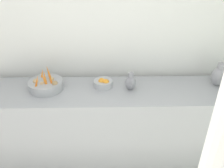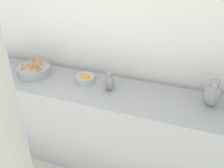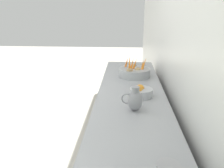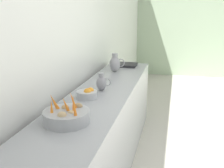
{
  "view_description": "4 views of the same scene",
  "coord_description": "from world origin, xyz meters",
  "px_view_note": "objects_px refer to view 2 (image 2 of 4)",
  "views": [
    {
      "loc": [
        0.51,
        -0.06,
        2.18
      ],
      "look_at": [
        -1.4,
        -0.03,
        1.08
      ],
      "focal_mm": 37.2,
      "sensor_mm": 36.0,
      "label": 1
    },
    {
      "loc": [
        0.4,
        0.92,
        2.22
      ],
      "look_at": [
        -1.47,
        0.23,
        1.05
      ],
      "focal_mm": 40.26,
      "sensor_mm": 36.0,
      "label": 2
    },
    {
      "loc": [
        -1.48,
        1.72,
        1.66
      ],
      "look_at": [
        -1.39,
        0.21,
        1.14
      ],
      "focal_mm": 36.22,
      "sensor_mm": 36.0,
      "label": 3
    },
    {
      "loc": [
        -0.82,
        -2.45,
        1.73
      ],
      "look_at": [
        -1.44,
        0.16,
        1.0
      ],
      "focal_mm": 43.22,
      "sensor_mm": 36.0,
      "label": 4
    }
  ],
  "objects_px": {
    "metal_pitcher_tall": "(212,94)",
    "metal_pitcher_short": "(109,83)",
    "orange_bowl": "(85,78)",
    "vegetable_colander": "(34,70)"
  },
  "relations": [
    {
      "from": "metal_pitcher_tall",
      "to": "metal_pitcher_short",
      "type": "distance_m",
      "value": 0.94
    },
    {
      "from": "vegetable_colander",
      "to": "metal_pitcher_tall",
      "type": "distance_m",
      "value": 1.82
    },
    {
      "from": "metal_pitcher_tall",
      "to": "vegetable_colander",
      "type": "bearing_deg",
      "value": -88.64
    },
    {
      "from": "orange_bowl",
      "to": "metal_pitcher_short",
      "type": "relative_size",
      "value": 1.06
    },
    {
      "from": "metal_pitcher_tall",
      "to": "metal_pitcher_short",
      "type": "height_order",
      "value": "metal_pitcher_tall"
    },
    {
      "from": "metal_pitcher_short",
      "to": "orange_bowl",
      "type": "bearing_deg",
      "value": -102.42
    },
    {
      "from": "orange_bowl",
      "to": "metal_pitcher_short",
      "type": "height_order",
      "value": "metal_pitcher_short"
    },
    {
      "from": "orange_bowl",
      "to": "metal_pitcher_tall",
      "type": "xyz_separation_m",
      "value": [
        -0.01,
        1.22,
        0.07
      ]
    },
    {
      "from": "orange_bowl",
      "to": "metal_pitcher_tall",
      "type": "height_order",
      "value": "metal_pitcher_tall"
    },
    {
      "from": "vegetable_colander",
      "to": "orange_bowl",
      "type": "xyz_separation_m",
      "value": [
        -0.04,
        0.59,
        -0.01
      ]
    }
  ]
}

